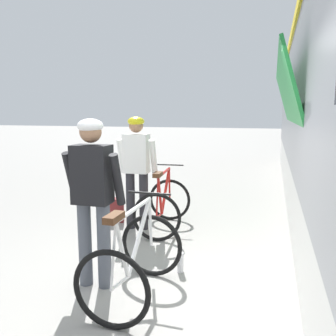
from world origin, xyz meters
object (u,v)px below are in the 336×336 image
object	(u,v)px
bicycle_far_white	(134,260)
water_bottle_near_the_bikes	(180,262)
cyclist_far_in_dark	(93,188)
backpack_on_platform	(115,210)
cyclist_near_in_white	(137,163)
bicycle_near_red	(164,205)

from	to	relation	value
bicycle_far_white	water_bottle_near_the_bikes	bearing A→B (deg)	67.82
bicycle_far_white	water_bottle_near_the_bikes	size ratio (longest dim) A/B	4.63
cyclist_far_in_dark	backpack_on_platform	bearing A→B (deg)	109.99
cyclist_near_in_white	bicycle_near_red	distance (m)	0.78
cyclist_near_in_white	water_bottle_near_the_bikes	bearing A→B (deg)	-50.77
cyclist_far_in_dark	bicycle_far_white	size ratio (longest dim) A/B	1.64
cyclist_far_in_dark	backpack_on_platform	size ratio (longest dim) A/B	4.40
bicycle_far_white	backpack_on_platform	size ratio (longest dim) A/B	2.69
cyclist_far_in_dark	bicycle_near_red	bearing A→B (deg)	85.21
bicycle_near_red	water_bottle_near_the_bikes	world-z (taller)	bicycle_near_red
cyclist_near_in_white	water_bottle_near_the_bikes	xyz separation A→B (m)	(1.05, -1.28, -0.94)
backpack_on_platform	water_bottle_near_the_bikes	world-z (taller)	backpack_on_platform
cyclist_far_in_dark	bicycle_near_red	distance (m)	2.01
cyclist_near_in_white	bicycle_near_red	world-z (taller)	cyclist_near_in_white
bicycle_far_white	water_bottle_near_the_bikes	xyz separation A→B (m)	(0.29, 0.70, -0.29)
cyclist_near_in_white	cyclist_far_in_dark	size ratio (longest dim) A/B	1.00
water_bottle_near_the_bikes	bicycle_far_white	bearing A→B (deg)	-112.18
cyclist_near_in_white	bicycle_far_white	world-z (taller)	cyclist_near_in_white
cyclist_far_in_dark	water_bottle_near_the_bikes	world-z (taller)	cyclist_far_in_dark
cyclist_near_in_white	cyclist_far_in_dark	bearing A→B (deg)	-81.90
bicycle_near_red	cyclist_near_in_white	bearing A→B (deg)	-172.94
cyclist_near_in_white	bicycle_near_red	xyz separation A→B (m)	(0.42, 0.05, -0.65)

